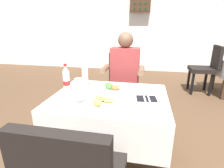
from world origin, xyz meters
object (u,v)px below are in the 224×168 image
(napkin_cutlery_set, at_px, (146,98))
(background_chair_left, at_px, (207,67))
(beer_glass_middle, at_px, (79,91))
(plate_far_diner, at_px, (110,88))
(wall_bottle_rack, at_px, (140,4))
(chair_far_diner_seat, at_px, (122,85))
(seated_diner_far, at_px, (124,77))
(cola_bottle_primary, at_px, (66,80))
(plate_near_camera, at_px, (102,102))
(beer_glass_left, at_px, (85,76))
(main_dining_table, at_px, (110,113))

(napkin_cutlery_set, xyz_separation_m, background_chair_left, (1.18, 2.30, -0.17))
(background_chair_left, bearing_deg, beer_glass_middle, -124.67)
(plate_far_diner, distance_m, wall_bottle_rack, 3.91)
(beer_glass_middle, height_order, wall_bottle_rack, wall_bottle_rack)
(chair_far_diner_seat, distance_m, plate_far_diner, 0.68)
(seated_diner_far, height_order, cola_bottle_primary, seated_diner_far)
(seated_diner_far, relative_size, wall_bottle_rack, 2.25)
(seated_diner_far, bearing_deg, background_chair_left, 47.38)
(plate_far_diner, bearing_deg, chair_far_diner_seat, 87.62)
(plate_near_camera, relative_size, beer_glass_middle, 1.08)
(plate_near_camera, xyz_separation_m, napkin_cutlery_set, (0.36, 0.18, -0.02))
(plate_far_diner, height_order, beer_glass_middle, beer_glass_middle)
(chair_far_diner_seat, height_order, cola_bottle_primary, cola_bottle_primary)
(plate_near_camera, bearing_deg, beer_glass_left, 124.91)
(beer_glass_left, bearing_deg, plate_far_diner, -9.41)
(beer_glass_left, bearing_deg, wall_bottle_rack, 84.45)
(chair_far_diner_seat, distance_m, cola_bottle_primary, 0.93)
(wall_bottle_rack, bearing_deg, background_chair_left, -47.75)
(chair_far_diner_seat, relative_size, plate_far_diner, 4.06)
(beer_glass_left, distance_m, beer_glass_middle, 0.41)
(plate_far_diner, xyz_separation_m, napkin_cutlery_set, (0.35, -0.16, -0.02))
(chair_far_diner_seat, xyz_separation_m, plate_near_camera, (-0.03, -1.00, 0.19))
(napkin_cutlery_set, distance_m, wall_bottle_rack, 4.08)
(main_dining_table, distance_m, cola_bottle_primary, 0.52)
(plate_far_diner, xyz_separation_m, cola_bottle_primary, (-0.40, -0.13, 0.10))
(seated_diner_far, bearing_deg, plate_near_camera, -94.54)
(seated_diner_far, height_order, beer_glass_left, seated_diner_far)
(plate_far_diner, relative_size, background_chair_left, 0.25)
(beer_glass_left, distance_m, wall_bottle_rack, 3.85)
(chair_far_diner_seat, distance_m, beer_glass_middle, 1.06)
(plate_near_camera, relative_size, background_chair_left, 0.23)
(main_dining_table, xyz_separation_m, chair_far_diner_seat, (-0.00, 0.80, 0.01))
(chair_far_diner_seat, xyz_separation_m, background_chair_left, (1.51, 1.48, 0.00))
(plate_far_diner, bearing_deg, beer_glass_left, 170.59)
(wall_bottle_rack, bearing_deg, napkin_cutlery_set, -85.99)
(cola_bottle_primary, relative_size, wall_bottle_rack, 0.49)
(plate_far_diner, bearing_deg, wall_bottle_rack, 88.74)
(napkin_cutlery_set, bearing_deg, cola_bottle_primary, 177.15)
(napkin_cutlery_set, bearing_deg, beer_glass_left, 161.52)
(napkin_cutlery_set, bearing_deg, plate_far_diner, 155.06)
(seated_diner_far, xyz_separation_m, beer_glass_middle, (-0.25, -0.89, 0.12))
(main_dining_table, relative_size, background_chair_left, 1.06)
(seated_diner_far, relative_size, beer_glass_middle, 6.05)
(plate_far_diner, bearing_deg, cola_bottle_primary, -162.35)
(plate_near_camera, bearing_deg, napkin_cutlery_set, 27.12)
(plate_far_diner, distance_m, cola_bottle_primary, 0.43)
(chair_far_diner_seat, relative_size, wall_bottle_rack, 1.73)
(beer_glass_middle, height_order, napkin_cutlery_set, beer_glass_middle)
(seated_diner_far, distance_m, beer_glass_left, 0.62)
(main_dining_table, relative_size, seated_diner_far, 0.82)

